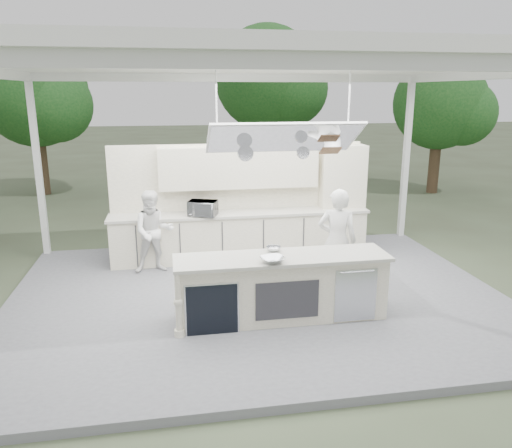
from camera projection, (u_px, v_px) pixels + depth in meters
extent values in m
plane|color=#4B593D|center=(257.00, 301.00, 8.24)|extent=(90.00, 90.00, 0.00)
cube|color=slate|center=(257.00, 298.00, 8.22)|extent=(8.00, 6.00, 0.12)
cube|color=white|center=(406.00, 161.00, 11.17)|extent=(0.12, 0.12, 3.70)
cube|color=white|center=(38.00, 170.00, 9.87)|extent=(0.12, 0.12, 3.70)
cube|color=white|center=(258.00, 61.00, 7.27)|extent=(8.20, 6.20, 0.16)
cube|color=white|center=(313.00, 61.00, 4.55)|extent=(8.00, 0.12, 0.16)
cube|color=white|center=(232.00, 78.00, 10.07)|extent=(8.00, 0.12, 0.16)
cube|color=white|center=(498.00, 74.00, 7.96)|extent=(0.12, 6.00, 0.16)
cube|color=white|center=(284.00, 138.00, 6.71)|extent=(2.00, 0.71, 0.43)
cube|color=white|center=(284.00, 138.00, 6.71)|extent=(2.06, 0.76, 0.46)
cylinder|color=white|center=(216.00, 102.00, 6.44)|extent=(0.02, 0.02, 0.95)
cylinder|color=white|center=(349.00, 101.00, 6.74)|extent=(0.02, 0.02, 0.95)
cylinder|color=silver|center=(245.00, 153.00, 6.83)|extent=(0.22, 0.14, 0.21)
cylinder|color=silver|center=(303.00, 153.00, 6.91)|extent=(0.18, 0.12, 0.18)
cube|color=brown|center=(330.00, 151.00, 6.99)|extent=(0.28, 0.18, 0.12)
cube|color=white|center=(282.00, 289.00, 7.27)|extent=(3.00, 0.70, 0.90)
cube|color=beige|center=(282.00, 258.00, 7.15)|extent=(3.10, 0.78, 0.05)
cylinder|color=white|center=(178.00, 305.00, 6.68)|extent=(0.11, 0.11, 0.92)
cube|color=black|center=(212.00, 310.00, 6.78)|extent=(0.70, 0.04, 0.72)
cube|color=silver|center=(212.00, 310.00, 6.78)|extent=(0.74, 0.03, 0.72)
cube|color=#2D2C31|center=(287.00, 300.00, 6.94)|extent=(0.90, 0.02, 0.55)
cube|color=silver|center=(356.00, 295.00, 7.10)|extent=(0.62, 0.02, 0.78)
cube|color=white|center=(241.00, 236.00, 9.90)|extent=(5.00, 0.65, 0.90)
cube|color=beige|center=(240.00, 213.00, 9.78)|extent=(5.08, 0.72, 0.05)
cube|color=white|center=(238.00, 200.00, 10.01)|extent=(5.00, 0.10, 2.25)
cube|color=white|center=(239.00, 167.00, 9.72)|extent=(3.10, 0.38, 0.80)
cube|color=white|center=(342.00, 177.00, 10.08)|extent=(0.90, 0.45, 1.30)
cube|color=brown|center=(342.00, 177.00, 10.08)|extent=(0.84, 0.40, 0.03)
cylinder|color=silver|center=(338.00, 205.00, 10.07)|extent=(0.20, 0.20, 0.12)
cylinder|color=black|center=(339.00, 197.00, 10.03)|extent=(0.17, 0.17, 0.20)
cylinder|color=black|center=(355.00, 205.00, 10.13)|extent=(0.16, 0.16, 0.10)
cone|color=black|center=(355.00, 197.00, 10.09)|extent=(0.14, 0.14, 0.24)
cylinder|color=brown|center=(42.00, 163.00, 16.57)|extent=(0.36, 0.36, 2.10)
sphere|color=#2F6324|center=(34.00, 93.00, 16.00)|extent=(3.40, 3.40, 3.40)
sphere|color=#2F6324|center=(54.00, 105.00, 15.71)|extent=(2.38, 2.38, 2.38)
cylinder|color=brown|center=(266.00, 147.00, 19.76)|extent=(0.36, 0.36, 2.45)
sphere|color=#2F6324|center=(267.00, 78.00, 19.09)|extent=(4.00, 4.00, 4.00)
sphere|color=#2F6324|center=(291.00, 89.00, 18.75)|extent=(2.80, 2.80, 2.80)
cylinder|color=brown|center=(434.00, 164.00, 16.86)|extent=(0.36, 0.36, 1.92)
sphere|color=#2F6324|center=(440.00, 103.00, 16.34)|extent=(3.00, 3.00, 3.00)
sphere|color=#2F6324|center=(463.00, 113.00, 16.09)|extent=(2.10, 2.10, 2.10)
imported|color=white|center=(337.00, 241.00, 8.15)|extent=(0.74, 0.61, 1.74)
imported|color=white|center=(154.00, 232.00, 9.08)|extent=(0.78, 0.63, 1.52)
imported|color=silver|center=(203.00, 208.00, 9.42)|extent=(0.61, 0.51, 0.29)
imported|color=silver|center=(273.00, 260.00, 6.86)|extent=(0.41, 0.41, 0.08)
imported|color=silver|center=(273.00, 249.00, 7.36)|extent=(0.26, 0.26, 0.07)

